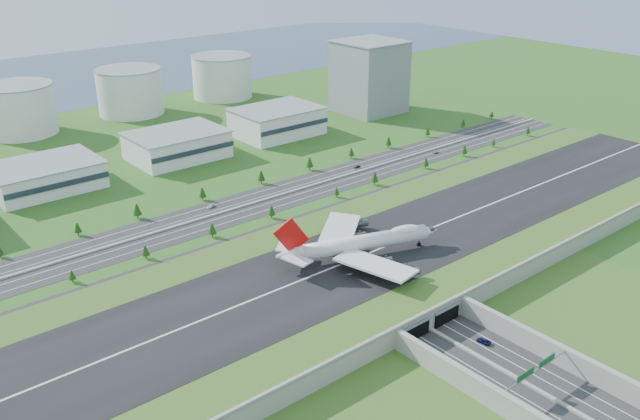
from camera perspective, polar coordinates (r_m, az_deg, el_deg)
ground at (r=293.21m, az=1.96°, el=-5.93°), size 1200.00×1200.00×0.00m
airfield_deck at (r=291.15m, az=1.98°, el=-5.23°), size 520.00×100.00×9.20m
underpass_road at (r=238.96m, az=18.48°, el=-13.94°), size 38.80×120.40×8.00m
sign_gantry_near at (r=238.61m, az=17.70°, el=-12.83°), size 38.70×0.70×9.80m
north_expressway at (r=362.05m, az=-8.06°, el=-0.19°), size 560.00×36.00×0.12m
tree_row at (r=359.80m, az=-8.50°, el=0.42°), size 504.77×48.68×8.44m
hangar_mid_a at (r=418.64m, az=-22.15°, el=2.65°), size 58.00×42.00×15.00m
hangar_mid_b at (r=448.41m, az=-11.93°, el=5.36°), size 58.00×42.00×17.00m
hangar_mid_c at (r=488.42m, az=-3.65°, el=7.43°), size 58.00×42.00×19.00m
office_tower at (r=547.11m, az=4.17°, el=11.10°), size 46.00×46.00×55.00m
fuel_tank_b at (r=533.30m, az=-24.03°, el=7.72°), size 50.00×50.00×35.00m
fuel_tank_c at (r=561.02m, az=-15.71°, el=9.56°), size 50.00×50.00×35.00m
fuel_tank_d at (r=599.61m, az=-8.25°, el=11.04°), size 50.00×50.00×35.00m
bay_water at (r=706.23m, az=-25.23°, el=9.49°), size 1200.00×260.00×0.06m
boeing_747 at (r=292.42m, az=3.39°, el=-2.79°), size 74.30×69.08×23.85m
car_0 at (r=239.41m, az=13.61°, el=-13.94°), size 3.68×5.35×1.69m
car_2 at (r=259.83m, az=13.61°, el=-10.68°), size 3.16×5.66×1.50m
car_5 at (r=423.21m, az=3.13°, el=3.66°), size 4.36×1.55×1.43m
car_6 at (r=456.42m, az=9.71°, el=4.83°), size 4.85×2.48×1.31m
car_7 at (r=368.95m, az=-9.18°, el=0.34°), size 5.79×3.85×1.56m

